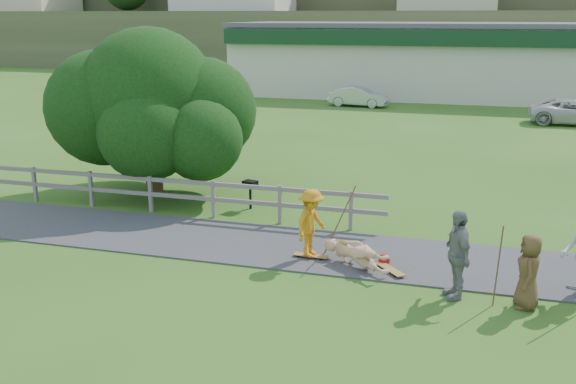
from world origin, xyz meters
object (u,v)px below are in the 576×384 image
spectator_b (457,254)px  car_silver (358,97)px  skater_fallen (356,254)px  tree (151,127)px  skater_rider (311,227)px  bbq (250,195)px  spectator_c (529,272)px

spectator_b → car_silver: spectator_b is taller
skater_fallen → tree: size_ratio=0.26×
skater_rider → tree: 7.86m
skater_rider → bbq: (-2.77, 3.51, -0.38)m
spectator_c → spectator_b: bearing=-96.0°
car_silver → bbq: bearing=-171.7°
skater_fallen → tree: bearing=93.0°
skater_rider → spectator_c: 4.95m
skater_fallen → spectator_c: (3.63, -1.10, 0.43)m
car_silver → skater_fallen: bearing=-163.7°
car_silver → spectator_b: bearing=-159.6°
car_silver → tree: 22.40m
skater_fallen → tree: (-7.54, 4.60, 1.84)m
spectator_c → bbq: (-7.53, 4.86, -0.33)m
spectator_c → car_silver: bearing=-164.3°
skater_rider → skater_fallen: size_ratio=0.89×
spectator_c → tree: (-11.16, 5.70, 1.41)m
car_silver → bbq: (0.85, -23.01, -0.19)m
spectator_c → car_silver: spectator_c is taller
skater_rider → spectator_b: spectator_b is taller
skater_fallen → car_silver: car_silver is taller
tree → bbq: 4.11m
tree → skater_fallen: bearing=-31.4°
spectator_c → car_silver: 29.10m
spectator_c → tree: tree is taller
skater_fallen → car_silver: size_ratio=0.49×
skater_fallen → tree: tree is taller
spectator_b → spectator_c: (1.38, -0.12, -0.17)m
spectator_b → bbq: (-6.15, 4.74, -0.51)m
car_silver → tree: tree is taller
skater_rider → tree: tree is taller
skater_fallen → spectator_c: 3.81m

